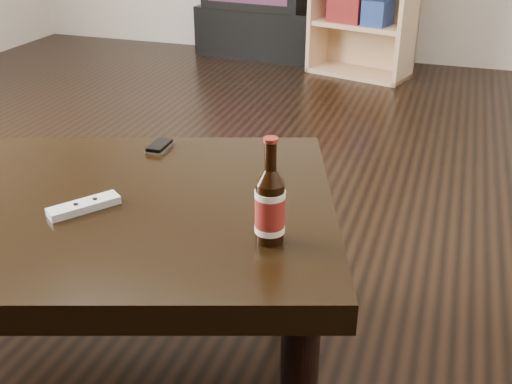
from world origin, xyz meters
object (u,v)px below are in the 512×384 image
(beer_bottle, at_px, (270,206))
(phone, at_px, (160,146))
(coffee_table, at_px, (48,225))
(tv_stand, at_px, (260,31))
(remote, at_px, (84,206))

(beer_bottle, height_order, phone, beer_bottle)
(phone, bearing_deg, coffee_table, -109.60)
(tv_stand, xyz_separation_m, remote, (0.72, -3.47, 0.34))
(phone, bearing_deg, beer_bottle, -42.02)
(phone, relative_size, remote, 0.58)
(coffee_table, distance_m, remote, 0.14)
(beer_bottle, xyz_separation_m, phone, (-0.44, 0.37, -0.07))
(beer_bottle, bearing_deg, coffee_table, 179.91)
(coffee_table, xyz_separation_m, remote, (0.12, -0.01, 0.08))
(coffee_table, height_order, remote, remote)
(tv_stand, distance_m, beer_bottle, 3.68)
(tv_stand, height_order, beer_bottle, beer_bottle)
(tv_stand, distance_m, phone, 3.19)
(tv_stand, xyz_separation_m, beer_bottle, (1.16, -3.46, 0.41))
(phone, height_order, remote, remote)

